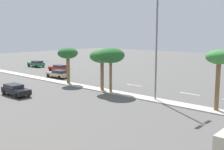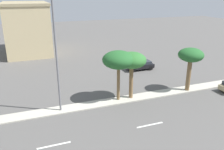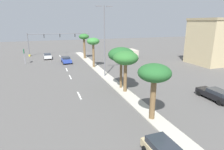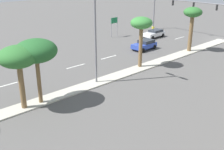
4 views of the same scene
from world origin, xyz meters
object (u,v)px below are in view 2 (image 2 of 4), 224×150
(palm_tree_far, at_px, (132,61))
(palm_tree_front, at_px, (191,56))
(commercial_building, at_px, (27,28))
(palm_tree_inboard, at_px, (119,60))
(street_lamp_rear, at_px, (56,48))
(sedan_black_front, at_px, (141,65))

(palm_tree_far, distance_m, palm_tree_front, 7.82)
(commercial_building, height_order, palm_tree_inboard, commercial_building)
(street_lamp_rear, height_order, sedan_black_front, street_lamp_rear)
(palm_tree_inboard, bearing_deg, palm_tree_far, 88.74)
(palm_tree_inboard, xyz_separation_m, street_lamp_rear, (0.31, -6.79, 1.98))
(palm_tree_inboard, relative_size, palm_tree_front, 1.06)
(palm_tree_far, xyz_separation_m, street_lamp_rear, (0.28, -8.40, 2.22))
(commercial_building, relative_size, palm_tree_inboard, 2.28)
(palm_tree_inboard, height_order, palm_tree_far, palm_tree_inboard)
(commercial_building, xyz_separation_m, palm_tree_far, (28.14, 10.33, -0.42))
(palm_tree_far, bearing_deg, palm_tree_front, 86.52)
(street_lamp_rear, bearing_deg, palm_tree_far, 91.88)
(palm_tree_front, relative_size, sedan_black_front, 1.24)
(commercial_building, distance_m, palm_tree_front, 33.88)
(palm_tree_far, relative_size, street_lamp_rear, 0.47)
(commercial_building, height_order, palm_tree_front, commercial_building)
(palm_tree_front, xyz_separation_m, sedan_black_front, (-9.92, -1.65, -3.85))
(palm_tree_far, height_order, street_lamp_rear, street_lamp_rear)
(palm_tree_front, distance_m, sedan_black_front, 10.77)
(palm_tree_front, distance_m, street_lamp_rear, 16.36)
(palm_tree_inboard, bearing_deg, sedan_black_front, 140.48)
(palm_tree_front, relative_size, street_lamp_rear, 0.47)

